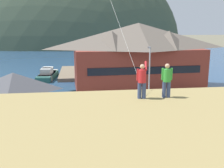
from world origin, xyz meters
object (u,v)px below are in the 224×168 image
(parking_light_pole, at_px, (149,73))
(person_kite_flyer, at_px, (142,80))
(parked_car_lone_by_shed, at_px, (212,109))
(person_companion, at_px, (167,79))
(wharf_dock, at_px, (68,73))
(moored_boat_wharfside, at_px, (48,74))
(parked_car_mid_row_near, at_px, (120,111))
(parked_car_mid_row_center, at_px, (131,136))
(parked_car_front_row_red, at_px, (55,140))
(moored_boat_inner_slip, at_px, (47,75))
(storage_shed_near_lot, at_px, (15,97))
(harbor_lodge, at_px, (138,54))
(moored_boat_outer_mooring, at_px, (85,69))

(parking_light_pole, xyz_separation_m, person_kite_flyer, (-5.39, -17.91, 2.85))
(parked_car_lone_by_shed, relative_size, person_kite_flyer, 2.30)
(person_companion, bearing_deg, wharf_dock, 98.78)
(moored_boat_wharfside, distance_m, person_kite_flyer, 40.67)
(moored_boat_wharfside, relative_size, parked_car_lone_by_shed, 2.01)
(parked_car_mid_row_near, xyz_separation_m, parked_car_mid_row_center, (-0.19, -6.67, 0.00))
(parked_car_front_row_red, distance_m, person_kite_flyer, 10.63)
(wharf_dock, distance_m, parked_car_front_row_red, 35.17)
(wharf_dock, relative_size, parking_light_pole, 2.12)
(wharf_dock, height_order, moored_boat_inner_slip, moored_boat_inner_slip)
(storage_shed_near_lot, relative_size, parking_light_pole, 0.99)
(storage_shed_near_lot, distance_m, moored_boat_wharfside, 24.92)
(moored_boat_wharfside, bearing_deg, parked_car_lone_by_shed, -52.60)
(parking_light_pole, relative_size, person_companion, 4.23)
(moored_boat_wharfside, bearing_deg, parked_car_mid_row_near, -68.39)
(harbor_lodge, bearing_deg, parking_light_pole, -95.88)
(harbor_lodge, distance_m, storage_shed_near_lot, 21.89)
(storage_shed_near_lot, relative_size, moored_boat_wharfside, 0.85)
(storage_shed_near_lot, relative_size, parked_car_front_row_red, 1.70)
(moored_boat_outer_mooring, bearing_deg, moored_boat_wharfside, -141.06)
(moored_boat_outer_mooring, height_order, person_kite_flyer, person_kite_flyer)
(moored_boat_wharfside, height_order, parked_car_mid_row_center, moored_boat_wharfside)
(moored_boat_wharfside, height_order, parked_car_mid_row_near, moored_boat_wharfside)
(storage_shed_near_lot, distance_m, person_companion, 18.48)
(moored_boat_wharfside, distance_m, parked_car_mid_row_center, 33.59)
(moored_boat_wharfside, bearing_deg, harbor_lodge, -33.62)
(moored_boat_wharfside, distance_m, parked_car_front_row_red, 32.32)
(harbor_lodge, distance_m, parked_car_mid_row_center, 22.96)
(storage_shed_near_lot, bearing_deg, moored_boat_inner_slip, 88.39)
(parked_car_front_row_red, height_order, person_companion, person_companion)
(parked_car_front_row_red, xyz_separation_m, person_kite_flyer, (5.09, -7.06, 6.11))
(storage_shed_near_lot, distance_m, parked_car_front_row_red, 8.71)
(parked_car_mid_row_center, xyz_separation_m, parking_light_pole, (4.45, 10.87, 3.25))
(storage_shed_near_lot, distance_m, moored_boat_outer_mooring, 31.78)
(wharf_dock, xyz_separation_m, parking_light_pole, (10.61, -24.32, 3.97))
(harbor_lodge, height_order, moored_boat_wharfside, harbor_lodge)
(parked_car_mid_row_center, bearing_deg, moored_boat_inner_slip, 107.72)
(moored_boat_inner_slip, distance_m, parked_car_mid_row_near, 26.25)
(parked_car_lone_by_shed, bearing_deg, parked_car_mid_row_center, -149.77)
(moored_boat_inner_slip, xyz_separation_m, person_kite_flyer, (8.93, -37.96, 6.45))
(moored_boat_wharfside, height_order, parked_car_front_row_red, moored_boat_wharfside)
(person_kite_flyer, bearing_deg, harbor_lodge, 77.27)
(parked_car_mid_row_near, height_order, person_kite_flyer, person_kite_flyer)
(storage_shed_near_lot, relative_size, moored_boat_inner_slip, 0.85)
(storage_shed_near_lot, height_order, moored_boat_outer_mooring, storage_shed_near_lot)
(wharf_dock, distance_m, person_kite_flyer, 43.09)
(wharf_dock, height_order, parked_car_lone_by_shed, parked_car_lone_by_shed)
(moored_boat_wharfside, bearing_deg, moored_boat_outer_mooring, 38.94)
(wharf_dock, distance_m, parked_car_lone_by_shed, 33.51)
(parked_car_mid_row_near, bearing_deg, parked_car_front_row_red, -133.08)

